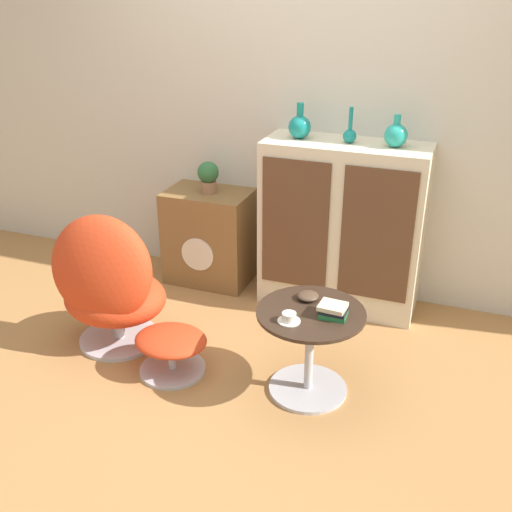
% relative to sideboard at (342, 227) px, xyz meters
% --- Properties ---
extents(ground_plane, '(12.00, 12.00, 0.00)m').
position_rel_sideboard_xyz_m(ground_plane, '(-0.33, -1.18, -0.53)').
color(ground_plane, '#A87542').
extents(wall_back, '(6.40, 0.06, 2.60)m').
position_rel_sideboard_xyz_m(wall_back, '(-0.33, 0.23, 0.77)').
color(wall_back, beige).
rests_on(wall_back, ground_plane).
extents(sideboard, '(0.99, 0.40, 1.07)m').
position_rel_sideboard_xyz_m(sideboard, '(0.00, 0.00, 0.00)').
color(sideboard, beige).
rests_on(sideboard, ground_plane).
extents(tv_console, '(0.57, 0.39, 0.65)m').
position_rel_sideboard_xyz_m(tv_console, '(-0.92, 0.01, -0.21)').
color(tv_console, brown).
rests_on(tv_console, ground_plane).
extents(egg_chair, '(0.63, 0.59, 0.84)m').
position_rel_sideboard_xyz_m(egg_chair, '(-1.09, -0.96, -0.14)').
color(egg_chair, '#B7B7BC').
rests_on(egg_chair, ground_plane).
extents(ottoman, '(0.40, 0.36, 0.24)m').
position_rel_sideboard_xyz_m(ottoman, '(-0.66, -1.06, -0.37)').
color(ottoman, '#B7B7BC').
rests_on(ottoman, ground_plane).
extents(coffee_table, '(0.54, 0.54, 0.47)m').
position_rel_sideboard_xyz_m(coffee_table, '(0.08, -0.97, -0.25)').
color(coffee_table, '#B7B7BC').
rests_on(coffee_table, ground_plane).
extents(vase_leftmost, '(0.14, 0.14, 0.21)m').
position_rel_sideboard_xyz_m(vase_leftmost, '(-0.29, 0.00, 0.61)').
color(vase_leftmost, '#147A75').
rests_on(vase_leftmost, sideboard).
extents(vase_inner_left, '(0.08, 0.08, 0.21)m').
position_rel_sideboard_xyz_m(vase_inner_left, '(0.01, 0.00, 0.59)').
color(vase_inner_left, '#147A75').
rests_on(vase_inner_left, sideboard).
extents(vase_inner_right, '(0.13, 0.13, 0.19)m').
position_rel_sideboard_xyz_m(vase_inner_right, '(0.27, 0.00, 0.60)').
color(vase_inner_right, teal).
rests_on(vase_inner_right, sideboard).
extents(potted_plant, '(0.14, 0.14, 0.21)m').
position_rel_sideboard_xyz_m(potted_plant, '(-0.91, 0.01, 0.23)').
color(potted_plant, '#996B4C').
rests_on(potted_plant, tv_console).
extents(teacup, '(0.11, 0.11, 0.05)m').
position_rel_sideboard_xyz_m(teacup, '(0.01, -1.10, -0.04)').
color(teacup, silver).
rests_on(teacup, coffee_table).
extents(book_stack, '(0.14, 0.12, 0.06)m').
position_rel_sideboard_xyz_m(book_stack, '(0.19, -0.97, -0.03)').
color(book_stack, '#237038').
rests_on(book_stack, coffee_table).
extents(bowl, '(0.11, 0.11, 0.04)m').
position_rel_sideboard_xyz_m(bowl, '(0.03, -0.86, -0.04)').
color(bowl, '#4C3828').
rests_on(bowl, coffee_table).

